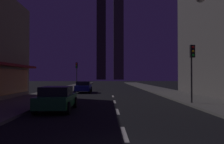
% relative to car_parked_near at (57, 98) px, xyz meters
% --- Properties ---
extents(ground_plane, '(78.00, 136.00, 0.10)m').
position_rel_car_parked_near_xyz_m(ground_plane, '(3.60, 23.21, -0.79)').
color(ground_plane, black).
extents(sidewalk_right, '(4.00, 76.00, 0.15)m').
position_rel_car_parked_near_xyz_m(sidewalk_right, '(10.60, 23.21, -0.67)').
color(sidewalk_right, '#605E59').
rests_on(sidewalk_right, ground).
extents(sidewalk_left, '(4.00, 76.00, 0.15)m').
position_rel_car_parked_near_xyz_m(sidewalk_left, '(-3.40, 23.21, -0.67)').
color(sidewalk_left, '#605E59').
rests_on(sidewalk_left, ground).
extents(lane_marking_center, '(0.16, 23.00, 0.01)m').
position_rel_car_parked_near_xyz_m(lane_marking_center, '(3.60, -0.39, -0.73)').
color(lane_marking_center, silver).
rests_on(lane_marking_center, ground).
extents(skyscraper_distant_tall, '(6.24, 8.92, 74.90)m').
position_rel_car_parked_near_xyz_m(skyscraper_distant_tall, '(-0.92, 145.99, 36.71)').
color(skyscraper_distant_tall, '#302E24').
rests_on(skyscraper_distant_tall, ground).
extents(skyscraper_distant_mid, '(6.62, 8.88, 71.51)m').
position_rel_car_parked_near_xyz_m(skyscraper_distant_mid, '(10.98, 145.62, 35.02)').
color(skyscraper_distant_mid, '#474335').
rests_on(skyscraper_distant_mid, ground).
extents(car_parked_near, '(1.98, 4.24, 1.45)m').
position_rel_car_parked_near_xyz_m(car_parked_near, '(0.00, 0.00, 0.00)').
color(car_parked_near, '#1E722D').
rests_on(car_parked_near, ground).
extents(car_parked_far, '(1.98, 4.24, 1.45)m').
position_rel_car_parked_near_xyz_m(car_parked_far, '(0.00, 15.55, 0.00)').
color(car_parked_far, navy).
rests_on(car_parked_far, ground).
extents(fire_hydrant_far_left, '(0.42, 0.30, 0.65)m').
position_rel_car_parked_near_xyz_m(fire_hydrant_far_left, '(-2.30, 8.07, -0.29)').
color(fire_hydrant_far_left, gold).
rests_on(fire_hydrant_far_left, sidewalk_left).
extents(traffic_light_near_right, '(0.32, 0.48, 4.20)m').
position_rel_car_parked_near_xyz_m(traffic_light_near_right, '(9.10, 2.61, 2.45)').
color(traffic_light_near_right, '#2D2D2D').
rests_on(traffic_light_near_right, sidewalk_right).
extents(traffic_light_far_left, '(0.32, 0.48, 4.20)m').
position_rel_car_parked_near_xyz_m(traffic_light_far_left, '(-1.90, 23.44, 2.45)').
color(traffic_light_far_left, '#2D2D2D').
rests_on(traffic_light_far_left, sidewalk_left).
extents(street_lamp_right, '(1.96, 0.56, 6.58)m').
position_rel_car_parked_near_xyz_m(street_lamp_right, '(8.98, -1.14, 4.33)').
color(street_lamp_right, '#38383D').
rests_on(street_lamp_right, sidewalk_right).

